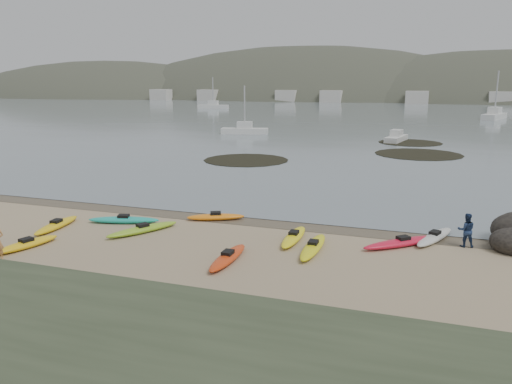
% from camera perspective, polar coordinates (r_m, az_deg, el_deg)
% --- Properties ---
extents(ground, '(600.00, 600.00, 0.00)m').
position_cam_1_polar(ground, '(27.06, 0.00, -3.10)').
color(ground, tan).
rests_on(ground, ground).
extents(wet_sand, '(60.00, 60.00, 0.00)m').
position_cam_1_polar(wet_sand, '(26.79, -0.21, -3.26)').
color(wet_sand, brown).
rests_on(wet_sand, ground).
extents(water, '(1200.00, 1200.00, 0.00)m').
position_cam_1_polar(water, '(324.85, 17.66, 10.78)').
color(water, slate).
rests_on(water, ground).
extents(kayaks, '(19.69, 10.44, 0.34)m').
position_cam_1_polar(kayaks, '(23.81, -3.33, -4.91)').
color(kayaks, '#1CAE9E').
rests_on(kayaks, ground).
extents(person_east, '(0.84, 0.69, 1.56)m').
position_cam_1_polar(person_east, '(24.34, 22.89, -4.03)').
color(person_east, navy).
rests_on(person_east, ground).
extents(kelp_mats, '(23.51, 26.43, 0.04)m').
position_cam_1_polar(kelp_mats, '(53.16, 12.32, 4.45)').
color(kelp_mats, black).
rests_on(kelp_mats, water).
extents(moored_boats, '(103.74, 85.09, 1.25)m').
position_cam_1_polar(moored_boats, '(109.00, 17.11, 8.53)').
color(moored_boats, silver).
rests_on(moored_boats, ground).
extents(far_hills, '(550.00, 135.00, 80.00)m').
position_cam_1_polar(far_hills, '(222.03, 26.85, 5.28)').
color(far_hills, '#384235').
rests_on(far_hills, ground).
extents(far_town, '(199.00, 5.00, 4.00)m').
position_cam_1_polar(far_town, '(169.76, 18.30, 10.23)').
color(far_town, beige).
rests_on(far_town, ground).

